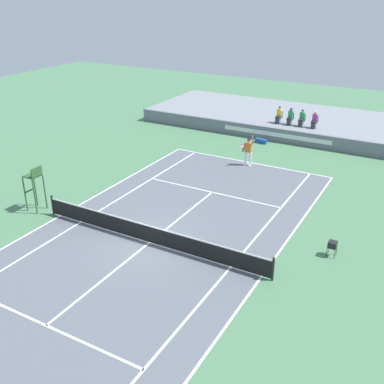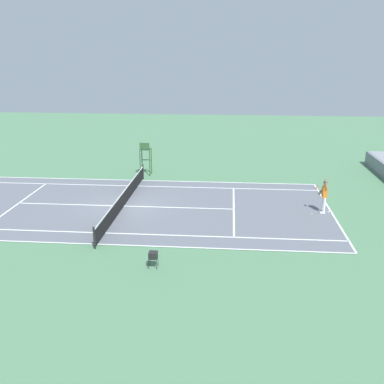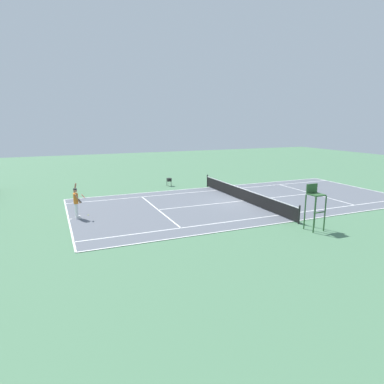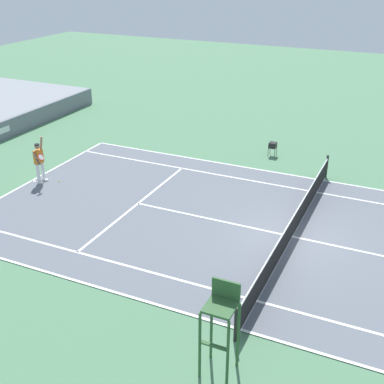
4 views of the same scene
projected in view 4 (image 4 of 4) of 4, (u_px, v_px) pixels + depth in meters
name	position (u px, v px, depth m)	size (l,w,h in m)	color
ground_plane	(292.00, 237.00, 18.26)	(80.00, 80.00, 0.00)	#4C7A56
court	(292.00, 237.00, 18.26)	(11.08, 23.88, 0.03)	slate
net	(293.00, 224.00, 18.04)	(11.98, 0.10, 1.07)	black
tennis_player	(39.00, 162.00, 22.21)	(0.76, 0.64, 2.08)	white
tennis_ball	(59.00, 181.00, 22.67)	(0.07, 0.07, 0.07)	#D1E533
umpire_chair	(221.00, 318.00, 11.81)	(0.77, 0.77, 2.44)	#2D562D
ball_hopper	(273.00, 145.00, 25.37)	(0.36, 0.36, 0.70)	black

